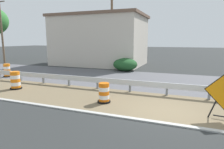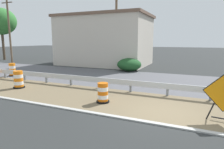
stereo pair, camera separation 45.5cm
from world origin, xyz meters
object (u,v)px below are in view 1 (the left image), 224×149
at_px(traffic_barrel_nearest, 104,94).
at_px(utility_pole_near, 112,29).
at_px(traffic_barrel_mid, 7,71).
at_px(traffic_barrel_close, 15,81).
at_px(utility_pole_mid, 2,30).

bearing_deg(traffic_barrel_nearest, utility_pole_near, 19.45).
bearing_deg(traffic_barrel_mid, utility_pole_near, -37.29).
relative_size(traffic_barrel_nearest, traffic_barrel_close, 0.89).
relative_size(traffic_barrel_close, traffic_barrel_mid, 1.01).
bearing_deg(utility_pole_near, traffic_barrel_close, 168.76).
xyz_separation_m(traffic_barrel_close, utility_pole_mid, (9.88, 12.55, 3.76)).
xyz_separation_m(traffic_barrel_nearest, traffic_barrel_close, (0.48, 6.15, 0.06)).
relative_size(traffic_barrel_nearest, traffic_barrel_mid, 0.90).
height_order(traffic_barrel_close, traffic_barrel_mid, traffic_barrel_close).
height_order(utility_pole_near, utility_pole_mid, utility_pole_mid).
bearing_deg(traffic_barrel_mid, utility_pole_mid, 50.62).
height_order(traffic_barrel_mid, utility_pole_near, utility_pole_near).
distance_m(traffic_barrel_nearest, utility_pole_mid, 21.72).
bearing_deg(traffic_barrel_close, traffic_barrel_mid, 54.46).
bearing_deg(traffic_barrel_mid, traffic_barrel_nearest, -108.10).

